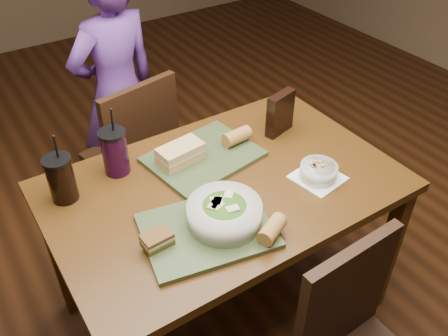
{
  "coord_description": "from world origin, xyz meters",
  "views": [
    {
      "loc": [
        -0.75,
        -1.15,
        1.89
      ],
      "look_at": [
        0.0,
        0.0,
        0.82
      ],
      "focal_mm": 38.0,
      "sensor_mm": 36.0,
      "label": 1
    }
  ],
  "objects": [
    {
      "name": "dining_table",
      "position": [
        0.0,
        0.0,
        0.66
      ],
      "size": [
        1.3,
        0.85,
        0.75
      ],
      "color": "#482B0E",
      "rests_on": "ground"
    },
    {
      "name": "soup_bowl",
      "position": [
        0.31,
        -0.17,
        0.78
      ],
      "size": [
        0.2,
        0.2,
        0.07
      ],
      "color": "white",
      "rests_on": "dining_table"
    },
    {
      "name": "chip_bag",
      "position": [
        0.39,
        0.16,
        0.84
      ],
      "size": [
        0.15,
        0.08,
        0.18
      ],
      "primitive_type": "cube",
      "rotation": [
        0.0,
        0.0,
        0.26
      ],
      "color": "black",
      "rests_on": "dining_table"
    },
    {
      "name": "diner",
      "position": [
        -0.02,
        1.0,
        0.68
      ],
      "size": [
        0.55,
        0.42,
        1.36
      ],
      "primitive_type": "imported",
      "rotation": [
        0.0,
        0.0,
        3.34
      ],
      "color": "#5B2F82",
      "rests_on": "ground"
    },
    {
      "name": "salad_bowl",
      "position": [
        -0.12,
        -0.19,
        0.81
      ],
      "size": [
        0.25,
        0.25,
        0.08
      ],
      "color": "silver",
      "rests_on": "tray_near"
    },
    {
      "name": "sandwich_far",
      "position": [
        -0.08,
        0.19,
        0.8
      ],
      "size": [
        0.19,
        0.12,
        0.07
      ],
      "color": "tan",
      "rests_on": "tray_far"
    },
    {
      "name": "chair_far",
      "position": [
        -0.07,
        0.68,
        0.51
      ],
      "size": [
        0.47,
        0.47,
        0.92
      ],
      "color": "black",
      "rests_on": "ground"
    },
    {
      "name": "ground",
      "position": [
        0.0,
        0.0,
        0.0
      ],
      "size": [
        6.0,
        6.0,
        0.0
      ],
      "primitive_type": "plane",
      "color": "#381C0B",
      "rests_on": "ground"
    },
    {
      "name": "tray_near",
      "position": [
        -0.19,
        -0.19,
        0.76
      ],
      "size": [
        0.47,
        0.39,
        0.02
      ],
      "primitive_type": "cube",
      "rotation": [
        0.0,
        0.0,
        -0.19
      ],
      "color": "#374625",
      "rests_on": "dining_table"
    },
    {
      "name": "baguette_far",
      "position": [
        0.18,
        0.17,
        0.8
      ],
      "size": [
        0.12,
        0.07,
        0.06
      ],
      "primitive_type": "cylinder",
      "rotation": [
        0.0,
        1.57,
        0.09
      ],
      "color": "#AD7533",
      "rests_on": "tray_far"
    },
    {
      "name": "cup_berry",
      "position": [
        -0.31,
        0.28,
        0.84
      ],
      "size": [
        0.1,
        0.1,
        0.28
      ],
      "color": "black",
      "rests_on": "dining_table"
    },
    {
      "name": "sandwich_near",
      "position": [
        -0.36,
        -0.16,
        0.79
      ],
      "size": [
        0.1,
        0.07,
        0.04
      ],
      "color": "#593819",
      "rests_on": "tray_near"
    },
    {
      "name": "baguette_near",
      "position": [
        -0.03,
        -0.33,
        0.8
      ],
      "size": [
        0.12,
        0.1,
        0.06
      ],
      "primitive_type": "cylinder",
      "rotation": [
        0.0,
        1.57,
        0.45
      ],
      "color": "#AD7533",
      "rests_on": "tray_near"
    },
    {
      "name": "tray_far",
      "position": [
        0.01,
        0.17,
        0.76
      ],
      "size": [
        0.46,
        0.38,
        0.02
      ],
      "primitive_type": "cube",
      "rotation": [
        0.0,
        0.0,
        0.15
      ],
      "color": "#374625",
      "rests_on": "dining_table"
    },
    {
      "name": "cup_cola",
      "position": [
        -0.53,
        0.24,
        0.84
      ],
      "size": [
        0.1,
        0.1,
        0.27
      ],
      "color": "black",
      "rests_on": "dining_table"
    }
  ]
}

